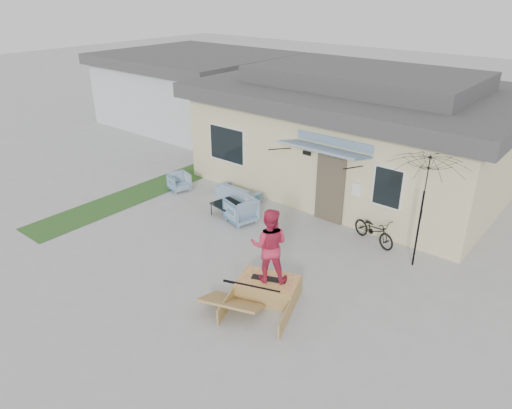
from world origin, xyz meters
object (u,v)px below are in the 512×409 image
Objects in this scene: skate_ramp at (268,289)px; coffee_table at (227,209)px; skater at (269,244)px; loveseat at (238,190)px; armchair_right at (241,209)px; patio_umbrella at (422,204)px; armchair_left at (179,181)px; bicycle at (374,227)px; skateboard at (269,278)px.

coffee_table is at bearing 125.40° from skate_ramp.
loveseat is at bearing -73.42° from skater.
loveseat is 0.89× the size of skate_ramp.
patio_umbrella reaches higher than armchair_right.
armchair_left is 7.11m from bicycle.
bicycle is at bearing 55.79° from skateboard.
skater is (-2.07, -3.46, -0.35)m from patio_umbrella.
bicycle is at bearing -132.51° from skater.
armchair_right reaches higher than skate_ramp.
skate_ramp is 1.17m from skater.
armchair_right is at bearing 129.25° from bicycle.
patio_umbrella is (1.35, -0.42, 1.27)m from bicycle.
armchair_right is 3.92m from skateboard.
loveseat is 5.76m from skater.
coffee_table is 4.51m from skateboard.
patio_umbrella is (6.32, -0.28, 1.43)m from loveseat.
bicycle is (3.75, 1.39, 0.05)m from armchair_right.
skateboard reaches higher than skate_ramp.
bicycle is 0.84× the size of skater.
bicycle is 0.68× the size of patio_umbrella.
skate_ramp is at bearing -35.04° from coffee_table.
loveseat is 1.98× the size of skateboard.
loveseat is 5.66m from skateboard.
skater is at bearing 90.00° from skate_ramp.
loveseat is at bearing 114.79° from coffee_table.
skate_ramp is at bearing 138.86° from loveseat.
skateboard is (-2.07, -3.46, -1.27)m from patio_umbrella.
bicycle is at bearing 16.61° from coffee_table.
coffee_table is (0.54, -1.18, -0.13)m from loveseat.
armchair_right is 3.96m from skate_ramp.
skate_ramp is (-2.05, -3.51, -1.52)m from patio_umbrella.
armchair_right is at bearing -169.16° from patio_umbrella.
skater is at bearing -120.86° from patio_umbrella.
armchair_left reaches higher than coffee_table.
bicycle is 4.00m from skate_ramp.
armchair_right is at bearing 116.88° from skateboard.
skater reaches higher than skate_ramp.
armchair_left is at bearing -176.36° from patio_umbrella.
coffee_table is 0.44× the size of skater.
armchair_right is 5.36m from patio_umbrella.
skate_ramp is at bearing 66.22° from armchair_right.
bicycle is at bearing 162.78° from patio_umbrella.
armchair_right is 1.04× the size of skateboard.
armchair_left reaches higher than skateboard.
loveseat reaches higher than skate_ramp.
armchair_right is 4.04m from skater.
loveseat is 1.09× the size of bicycle.
patio_umbrella is at bearing -88.38° from bicycle.
coffee_table is 0.52× the size of bicycle.
patio_umbrella is at bearing 40.08° from skate_ramp.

